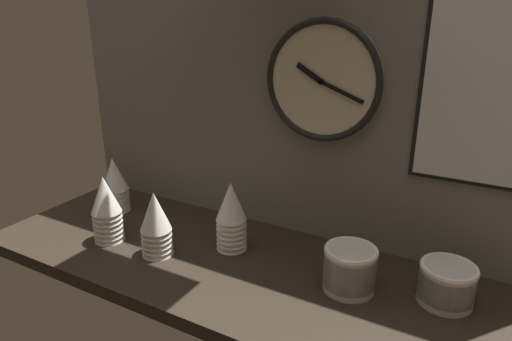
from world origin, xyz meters
The scene contains 10 objects.
ground_plane centered at (0.00, 0.00, -0.02)m, with size 1.60×0.56×0.04m, color black.
wall_tiled_back centered at (0.00, 0.27, 0.53)m, with size 1.60×0.03×1.05m.
cup_stack_left centered at (-0.44, -0.09, 0.11)m, with size 0.09×0.09×0.21m.
cup_stack_center_left centered at (-0.25, -0.08, 0.10)m, with size 0.09×0.09×0.19m.
cup_stack_far_left centered at (-0.58, 0.09, 0.10)m, with size 0.09×0.09×0.19m.
cup_stack_center centered at (-0.08, 0.06, 0.11)m, with size 0.09×0.09×0.21m.
bowl_stack_right centered at (0.29, 0.02, 0.06)m, with size 0.14×0.14×0.12m.
bowl_stack_far_right centered at (0.52, 0.09, 0.05)m, with size 0.14×0.14×0.10m.
wall_clock centered at (0.11, 0.23, 0.49)m, with size 0.34×0.03×0.34m.
menu_board centered at (0.57, 0.24, 0.51)m, with size 0.40×0.01×0.51m.
Camera 1 is at (0.57, -0.96, 0.69)m, focal length 32.00 mm.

